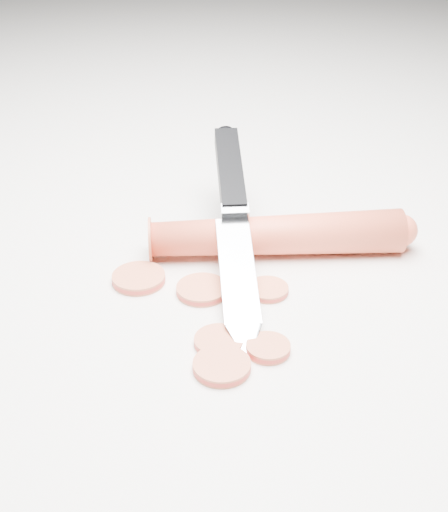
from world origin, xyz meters
The scene contains 9 objects.
ground centered at (0.00, 0.00, 0.00)m, with size 2.40×2.40×0.00m, color white.
carrot centered at (-0.02, 0.04, 0.02)m, with size 0.03×0.03×0.21m, color #E4472B.
carrot_slice_0 centered at (0.04, -0.07, 0.00)m, with size 0.03×0.03×0.01m, color #CA5B39.
carrot_slice_1 centered at (0.02, -0.11, 0.00)m, with size 0.04×0.04×0.01m, color #CA5B39.
carrot_slice_2 centered at (0.01, -0.08, 0.00)m, with size 0.03×0.03×0.01m, color #CA5B39.
carrot_slice_3 centered at (-0.04, -0.04, 0.00)m, with size 0.04×0.04×0.01m, color #CA5B39.
carrot_slice_4 centered at (0.01, -0.01, 0.00)m, with size 0.03×0.03×0.01m, color #CA5B39.
carrot_slice_5 centered at (-0.09, -0.05, 0.00)m, with size 0.04×0.04×0.01m, color #CA5B39.
kitchen_knife centered at (-0.04, 0.01, 0.04)m, with size 0.17×0.22×0.07m, color silver, non-canonical shape.
Camera 1 is at (0.21, -0.41, 0.31)m, focal length 50.00 mm.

